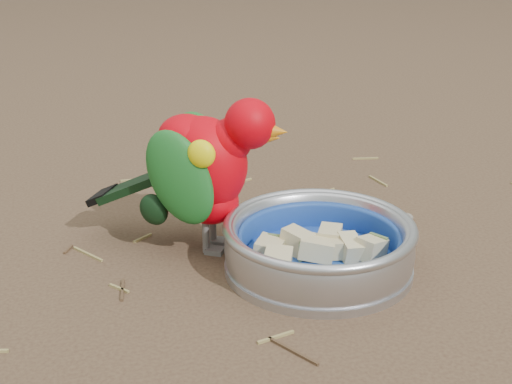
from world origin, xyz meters
name	(u,v)px	position (x,y,z in m)	size (l,w,h in m)	color
ground	(320,263)	(0.00, 0.00, 0.00)	(60.00, 60.00, 0.00)	#4E3928
food_bowl	(318,264)	(-0.01, -0.02, 0.01)	(0.22, 0.22, 0.02)	#B2B2BA
bowl_wall	(319,241)	(-0.01, -0.02, 0.04)	(0.22, 0.22, 0.04)	#B2B2BA
fruit_wedges	(319,246)	(-0.01, -0.02, 0.03)	(0.13, 0.13, 0.03)	#C9BA88
lory_parrot	(205,177)	(-0.12, 0.08, 0.09)	(0.11, 0.23, 0.19)	#C7000A
ground_debris	(311,227)	(0.02, 0.10, 0.00)	(0.90, 0.80, 0.01)	olive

